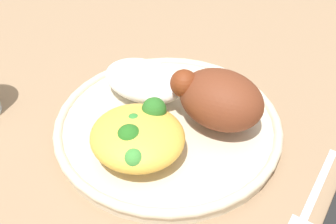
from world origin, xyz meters
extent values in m
plane|color=#967758|center=(0.00, 0.00, 0.00)|extent=(2.00, 2.00, 0.00)
cylinder|color=beige|center=(0.00, 0.00, 0.01)|extent=(0.26, 0.26, 0.02)
torus|color=beige|center=(0.00, 0.00, 0.02)|extent=(0.27, 0.27, 0.01)
ellipsoid|color=brown|center=(-0.05, -0.03, 0.05)|extent=(0.10, 0.08, 0.06)
sphere|color=maroon|center=(-0.01, -0.02, 0.07)|extent=(0.03, 0.03, 0.03)
ellipsoid|color=white|center=(0.05, -0.03, 0.04)|extent=(0.11, 0.07, 0.04)
ellipsoid|color=gold|center=(0.00, 0.06, 0.04)|extent=(0.10, 0.10, 0.04)
sphere|color=#40923A|center=(-0.02, 0.09, 0.04)|extent=(0.02, 0.02, 0.02)
sphere|color=#2C6E25|center=(0.00, 0.03, 0.05)|extent=(0.03, 0.03, 0.03)
sphere|color=#338733|center=(0.01, 0.05, 0.05)|extent=(0.02, 0.02, 0.02)
sphere|color=#286D20|center=(0.00, 0.07, 0.05)|extent=(0.03, 0.03, 0.03)
cube|color=silver|center=(-0.18, -0.02, 0.00)|extent=(0.01, 0.11, 0.01)
camera|label=1|loc=(-0.19, 0.29, 0.33)|focal=41.85mm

